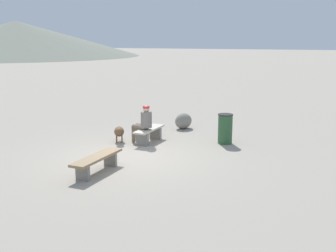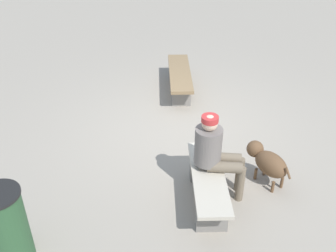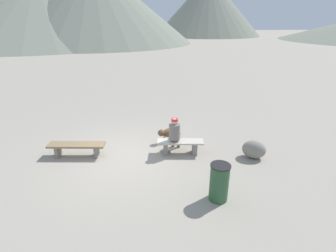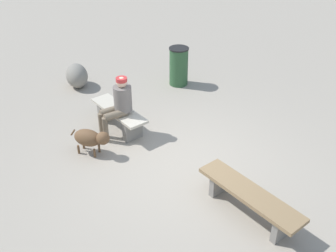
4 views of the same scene
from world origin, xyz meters
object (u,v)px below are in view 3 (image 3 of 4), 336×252
(trash_bin, at_px, (219,182))
(boulder, at_px, (254,149))
(seated_person, at_px, (175,132))
(dog, at_px, (168,133))
(bench_right, at_px, (180,145))
(bench_left, at_px, (77,147))

(trash_bin, relative_size, boulder, 1.32)
(seated_person, xyz_separation_m, boulder, (2.49, -0.60, -0.43))
(dog, relative_size, trash_bin, 0.79)
(trash_bin, distance_m, boulder, 2.57)
(seated_person, bearing_deg, dog, 113.83)
(bench_right, distance_m, trash_bin, 2.50)
(bench_right, relative_size, dog, 2.02)
(bench_right, relative_size, boulder, 2.09)
(seated_person, relative_size, boulder, 1.70)
(dog, bearing_deg, boulder, 126.37)
(bench_right, distance_m, dog, 0.99)
(dog, xyz_separation_m, trash_bin, (0.97, -3.35, 0.14))
(dog, bearing_deg, bench_right, 84.35)
(boulder, bearing_deg, trash_bin, -131.21)
(bench_left, bearing_deg, boulder, -0.79)
(dog, distance_m, trash_bin, 3.49)
(bench_left, xyz_separation_m, bench_right, (3.36, -0.12, -0.02))
(trash_bin, bearing_deg, boulder, 48.79)
(bench_right, bearing_deg, bench_left, -176.73)
(bench_right, xyz_separation_m, dog, (-0.34, 0.93, 0.05))
(bench_left, xyz_separation_m, dog, (3.03, 0.81, 0.02))
(bench_right, xyz_separation_m, trash_bin, (0.63, -2.41, 0.18))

